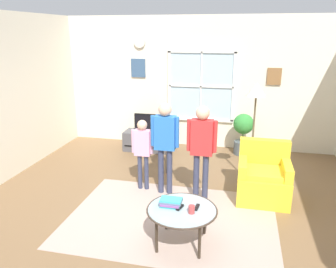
{
  "coord_description": "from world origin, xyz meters",
  "views": [
    {
      "loc": [
        0.96,
        -4.19,
        2.47
      ],
      "look_at": [
        -0.1,
        0.52,
        0.99
      ],
      "focal_mm": 35.77,
      "sensor_mm": 36.0,
      "label": 1
    }
  ],
  "objects_px": {
    "television": "(148,123)",
    "person_black_shirt": "(164,138)",
    "armchair": "(263,178)",
    "cup": "(192,209)",
    "person_red_shirt": "(202,143)",
    "potted_plant_by_window": "(243,131)",
    "person_pink_shirt": "(143,147)",
    "coffee_table": "(182,211)",
    "tv_stand": "(148,141)",
    "person_blue_shirt": "(165,138)",
    "floor_lamp": "(256,100)",
    "book_stack": "(171,202)",
    "remote_near_cup": "(180,207)",
    "remote_near_books": "(197,207)"
  },
  "relations": [
    {
      "from": "person_black_shirt",
      "to": "person_pink_shirt",
      "type": "relative_size",
      "value": 0.91
    },
    {
      "from": "tv_stand",
      "to": "person_pink_shirt",
      "type": "bearing_deg",
      "value": -76.44
    },
    {
      "from": "person_blue_shirt",
      "to": "person_black_shirt",
      "type": "bearing_deg",
      "value": 103.98
    },
    {
      "from": "person_blue_shirt",
      "to": "remote_near_books",
      "type": "bearing_deg",
      "value": -60.73
    },
    {
      "from": "person_pink_shirt",
      "to": "potted_plant_by_window",
      "type": "bearing_deg",
      "value": 52.51
    },
    {
      "from": "remote_near_books",
      "to": "person_red_shirt",
      "type": "bearing_deg",
      "value": 94.8
    },
    {
      "from": "television",
      "to": "cup",
      "type": "bearing_deg",
      "value": -65.71
    },
    {
      "from": "book_stack",
      "to": "remote_near_cup",
      "type": "distance_m",
      "value": 0.13
    },
    {
      "from": "remote_near_books",
      "to": "person_pink_shirt",
      "type": "distance_m",
      "value": 1.65
    },
    {
      "from": "remote_near_books",
      "to": "person_black_shirt",
      "type": "bearing_deg",
      "value": 113.56
    },
    {
      "from": "tv_stand",
      "to": "armchair",
      "type": "relative_size",
      "value": 1.17
    },
    {
      "from": "television",
      "to": "person_blue_shirt",
      "type": "relative_size",
      "value": 0.39
    },
    {
      "from": "television",
      "to": "person_red_shirt",
      "type": "xyz_separation_m",
      "value": [
        1.39,
        -1.98,
        0.3
      ]
    },
    {
      "from": "book_stack",
      "to": "person_red_shirt",
      "type": "height_order",
      "value": "person_red_shirt"
    },
    {
      "from": "armchair",
      "to": "cup",
      "type": "height_order",
      "value": "armchair"
    },
    {
      "from": "armchair",
      "to": "remote_near_cup",
      "type": "xyz_separation_m",
      "value": [
        -1.03,
        -1.39,
        0.14
      ]
    },
    {
      "from": "person_red_shirt",
      "to": "tv_stand",
      "type": "bearing_deg",
      "value": 125.09
    },
    {
      "from": "person_pink_shirt",
      "to": "coffee_table",
      "type": "bearing_deg",
      "value": -56.24
    },
    {
      "from": "person_black_shirt",
      "to": "person_red_shirt",
      "type": "xyz_separation_m",
      "value": [
        0.77,
        -0.9,
        0.25
      ]
    },
    {
      "from": "coffee_table",
      "to": "floor_lamp",
      "type": "distance_m",
      "value": 2.32
    },
    {
      "from": "remote_near_books",
      "to": "person_pink_shirt",
      "type": "height_order",
      "value": "person_pink_shirt"
    },
    {
      "from": "tv_stand",
      "to": "book_stack",
      "type": "height_order",
      "value": "book_stack"
    },
    {
      "from": "floor_lamp",
      "to": "tv_stand",
      "type": "bearing_deg",
      "value": 150.65
    },
    {
      "from": "coffee_table",
      "to": "cup",
      "type": "distance_m",
      "value": 0.16
    },
    {
      "from": "potted_plant_by_window",
      "to": "coffee_table",
      "type": "bearing_deg",
      "value": -101.42
    },
    {
      "from": "person_black_shirt",
      "to": "person_blue_shirt",
      "type": "relative_size",
      "value": 0.73
    },
    {
      "from": "book_stack",
      "to": "person_black_shirt",
      "type": "bearing_deg",
      "value": 105.42
    },
    {
      "from": "coffee_table",
      "to": "remote_near_cup",
      "type": "bearing_deg",
      "value": 151.19
    },
    {
      "from": "person_blue_shirt",
      "to": "person_red_shirt",
      "type": "xyz_separation_m",
      "value": [
        0.58,
        -0.11,
        0.0
      ]
    },
    {
      "from": "person_pink_shirt",
      "to": "remote_near_cup",
      "type": "bearing_deg",
      "value": -56.77
    },
    {
      "from": "tv_stand",
      "to": "potted_plant_by_window",
      "type": "xyz_separation_m",
      "value": [
        1.99,
        0.2,
        0.29
      ]
    },
    {
      "from": "potted_plant_by_window",
      "to": "person_red_shirt",
      "type": "bearing_deg",
      "value": -105.22
    },
    {
      "from": "remote_near_books",
      "to": "remote_near_cup",
      "type": "height_order",
      "value": "same"
    },
    {
      "from": "remote_near_cup",
      "to": "person_black_shirt",
      "type": "height_order",
      "value": "person_black_shirt"
    },
    {
      "from": "television",
      "to": "remote_near_books",
      "type": "height_order",
      "value": "television"
    },
    {
      "from": "person_blue_shirt",
      "to": "floor_lamp",
      "type": "relative_size",
      "value": 0.85
    },
    {
      "from": "person_red_shirt",
      "to": "person_black_shirt",
      "type": "bearing_deg",
      "value": 130.69
    },
    {
      "from": "remote_near_cup",
      "to": "floor_lamp",
      "type": "xyz_separation_m",
      "value": [
        0.85,
        1.91,
        0.97
      ]
    },
    {
      "from": "armchair",
      "to": "television",
      "type": "bearing_deg",
      "value": 143.47
    },
    {
      "from": "tv_stand",
      "to": "person_black_shirt",
      "type": "height_order",
      "value": "person_black_shirt"
    },
    {
      "from": "television",
      "to": "person_black_shirt",
      "type": "relative_size",
      "value": 0.54
    },
    {
      "from": "television",
      "to": "armchair",
      "type": "height_order",
      "value": "armchair"
    },
    {
      "from": "remote_near_books",
      "to": "person_red_shirt",
      "type": "distance_m",
      "value": 1.17
    },
    {
      "from": "tv_stand",
      "to": "person_blue_shirt",
      "type": "xyz_separation_m",
      "value": [
        0.82,
        -1.88,
        0.71
      ]
    },
    {
      "from": "floor_lamp",
      "to": "book_stack",
      "type": "bearing_deg",
      "value": -117.25
    },
    {
      "from": "coffee_table",
      "to": "remote_near_cup",
      "type": "xyz_separation_m",
      "value": [
        -0.03,
        0.01,
        0.04
      ]
    },
    {
      "from": "person_pink_shirt",
      "to": "floor_lamp",
      "type": "height_order",
      "value": "floor_lamp"
    },
    {
      "from": "person_red_shirt",
      "to": "potted_plant_by_window",
      "type": "relative_size",
      "value": 1.7
    },
    {
      "from": "remote_near_books",
      "to": "potted_plant_by_window",
      "type": "bearing_deg",
      "value": 81.23
    },
    {
      "from": "tv_stand",
      "to": "floor_lamp",
      "type": "relative_size",
      "value": 0.59
    }
  ]
}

